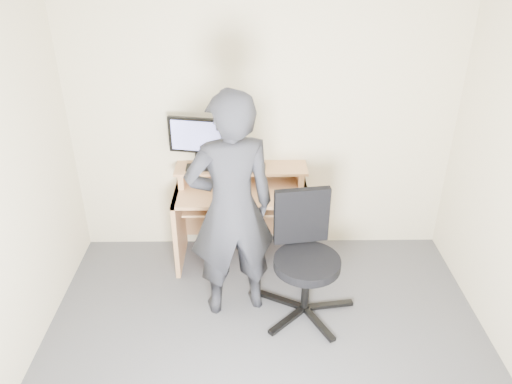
{
  "coord_description": "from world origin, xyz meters",
  "views": [
    {
      "loc": [
        -0.12,
        -2.49,
        2.88
      ],
      "look_at": [
        -0.07,
        1.05,
        0.95
      ],
      "focal_mm": 35.0,
      "sensor_mm": 36.0,
      "label": 1
    }
  ],
  "objects_px": {
    "monitor": "(197,139)",
    "person": "(231,209)",
    "office_chair": "(305,252)",
    "desk": "(242,205)"
  },
  "relations": [
    {
      "from": "monitor",
      "to": "desk",
      "type": "bearing_deg",
      "value": 3.57
    },
    {
      "from": "office_chair",
      "to": "monitor",
      "type": "bearing_deg",
      "value": 129.63
    },
    {
      "from": "desk",
      "to": "monitor",
      "type": "xyz_separation_m",
      "value": [
        -0.39,
        0.05,
        0.65
      ]
    },
    {
      "from": "monitor",
      "to": "office_chair",
      "type": "relative_size",
      "value": 0.5
    },
    {
      "from": "monitor",
      "to": "person",
      "type": "xyz_separation_m",
      "value": [
        0.32,
        -0.79,
        -0.25
      ]
    },
    {
      "from": "monitor",
      "to": "office_chair",
      "type": "distance_m",
      "value": 1.37
    },
    {
      "from": "person",
      "to": "office_chair",
      "type": "bearing_deg",
      "value": 163.35
    },
    {
      "from": "monitor",
      "to": "office_chair",
      "type": "xyz_separation_m",
      "value": [
        0.9,
        -0.81,
        -0.64
      ]
    },
    {
      "from": "office_chair",
      "to": "person",
      "type": "distance_m",
      "value": 0.7
    },
    {
      "from": "office_chair",
      "to": "person",
      "type": "bearing_deg",
      "value": 169.4
    }
  ]
}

